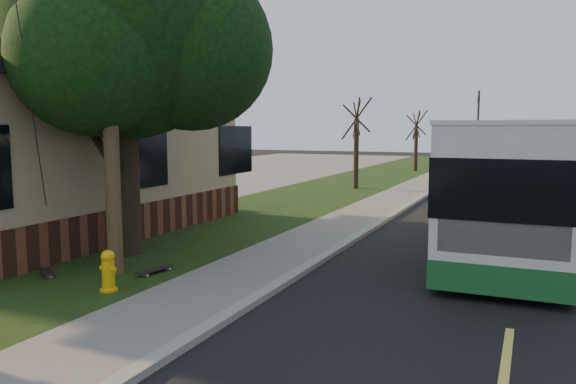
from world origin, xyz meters
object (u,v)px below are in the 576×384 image
object	(u,v)px
fire_hydrant	(108,271)
traffic_signal	(478,124)
distant_car	(501,167)
utility_pole	(107,38)
bare_tree_far	(416,142)
leafy_tree	(127,27)
bare_tree_near	(356,145)
skateboard_spare	(47,272)
skateboard_main	(155,270)
dumpster	(166,192)
transit_bus	(514,180)

from	to	relation	value
fire_hydrant	traffic_signal	distance (m)	34.25
fire_hydrant	distant_car	bearing A→B (deg)	78.40
utility_pole	bare_tree_far	world-z (taller)	utility_pole
leafy_tree	bare_tree_near	xyz separation A→B (m)	(0.67, 15.35, -3.02)
fire_hydrant	traffic_signal	xyz separation A→B (m)	(3.10, 34.00, 2.73)
skateboard_spare	distant_car	world-z (taller)	distant_car
utility_pole	skateboard_main	xyz separation A→B (m)	(0.70, 0.35, -4.50)
fire_hydrant	dumpster	world-z (taller)	dumpster
bare_tree_far	leafy_tree	bearing A→B (deg)	-92.45
bare_tree_far	distant_car	bearing A→B (deg)	-40.55
skateboard_spare	dumpster	bearing A→B (deg)	111.79
distant_car	skateboard_main	bearing A→B (deg)	-98.77
traffic_signal	transit_bus	size ratio (longest dim) A/B	0.48
leafy_tree	transit_bus	bearing A→B (deg)	32.40
traffic_signal	distant_car	bearing A→B (deg)	-76.67
utility_pole	bare_tree_near	size ratio (longest dim) A/B	2.11
utility_pole	skateboard_main	distance (m)	4.57
bare_tree_far	utility_pole	bearing A→B (deg)	-90.60
leafy_tree	traffic_signal	world-z (taller)	leafy_tree
bare_tree_far	skateboard_main	world-z (taller)	bare_tree_far
dumpster	bare_tree_far	bearing A→B (deg)	76.75
distant_car	traffic_signal	bearing A→B (deg)	106.80
traffic_signal	bare_tree_near	bearing A→B (deg)	-104.04
leafy_tree	traffic_signal	bearing A→B (deg)	81.53
transit_bus	skateboard_main	world-z (taller)	transit_bus
bare_tree_near	skateboard_main	size ratio (longest dim) A/B	4.79
leafy_tree	traffic_signal	distance (m)	31.76
utility_pole	dumpster	distance (m)	10.12
skateboard_main	distant_car	bearing A→B (deg)	77.76
skateboard_spare	skateboard_main	bearing A→B (deg)	28.27
fire_hydrant	dumpster	xyz separation A→B (m)	(-5.33, 9.06, 0.20)
bare_tree_near	traffic_signal	xyz separation A→B (m)	(4.00, 16.00, 1.01)
fire_hydrant	bare_tree_far	size ratio (longest dim) A/B	0.18
bare_tree_far	distant_car	size ratio (longest dim) A/B	0.84
transit_bus	skateboard_spare	size ratio (longest dim) A/B	16.36
bare_tree_far	dumpster	xyz separation A→B (m)	(-4.93, -20.94, -1.37)
leafy_tree	dumpster	size ratio (longest dim) A/B	5.06
transit_bus	skateboard_spare	bearing A→B (deg)	-138.26
traffic_signal	skateboard_main	distance (m)	32.94
bare_tree_near	fire_hydrant	bearing A→B (deg)	-87.14
skateboard_spare	distant_car	distance (m)	25.86
skateboard_spare	bare_tree_near	bearing A→B (deg)	86.92
fire_hydrant	skateboard_spare	distance (m)	1.91
skateboard_main	skateboard_spare	distance (m)	2.10
traffic_signal	transit_bus	bearing A→B (deg)	-82.89
traffic_signal	leafy_tree	bearing A→B (deg)	-98.47
traffic_signal	transit_bus	world-z (taller)	traffic_signal
traffic_signal	skateboard_main	world-z (taller)	traffic_signal
transit_bus	dumpster	bearing A→B (deg)	173.37
utility_pole	transit_bus	distance (m)	10.20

